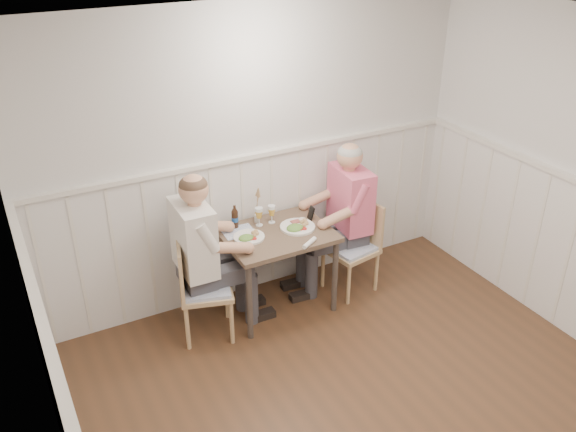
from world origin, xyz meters
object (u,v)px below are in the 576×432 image
object	(u,v)px
dining_table	(277,243)
beer_bottle	(235,218)
chair_left	(199,286)
grass_vase	(256,207)
chair_right	(355,243)
diner_cream	(201,267)
man_in_pink	(345,226)

from	to	relation	value
dining_table	beer_bottle	xyz separation A→B (m)	(-0.28, 0.25, 0.19)
dining_table	chair_left	bearing A→B (deg)	-175.62
dining_table	grass_vase	xyz separation A→B (m)	(-0.07, 0.25, 0.25)
chair_right	grass_vase	xyz separation A→B (m)	(-0.84, 0.32, 0.43)
chair_right	diner_cream	distance (m)	1.47
dining_table	beer_bottle	bearing A→B (deg)	138.13
chair_left	man_in_pink	xyz separation A→B (m)	(1.47, 0.11, 0.12)
chair_right	beer_bottle	distance (m)	1.15
dining_table	chair_right	world-z (taller)	chair_right
chair_right	beer_bottle	bearing A→B (deg)	163.27
dining_table	chair_left	xyz separation A→B (m)	(-0.74, -0.06, -0.17)
chair_right	grass_vase	bearing A→B (deg)	159.35
dining_table	chair_right	size ratio (longest dim) A/B	1.06
chair_left	diner_cream	distance (m)	0.15
beer_bottle	dining_table	bearing A→B (deg)	-41.87
diner_cream	beer_bottle	size ratio (longest dim) A/B	6.92
diner_cream	chair_left	bearing A→B (deg)	-130.65
man_in_pink	diner_cream	xyz separation A→B (m)	(-1.42, -0.05, 0.01)
dining_table	man_in_pink	bearing A→B (deg)	3.96
grass_vase	dining_table	bearing A→B (deg)	-73.86
diner_cream	dining_table	bearing A→B (deg)	-0.21
diner_cream	grass_vase	size ratio (longest dim) A/B	4.28
grass_vase	man_in_pink	bearing A→B (deg)	-14.07
beer_bottle	grass_vase	size ratio (longest dim) A/B	0.62
chair_left	man_in_pink	world-z (taller)	man_in_pink
man_in_pink	grass_vase	distance (m)	0.88
chair_right	man_in_pink	world-z (taller)	man_in_pink
beer_bottle	chair_left	bearing A→B (deg)	-146.89
diner_cream	chair_right	bearing A→B (deg)	-2.70
man_in_pink	grass_vase	world-z (taller)	man_in_pink
man_in_pink	diner_cream	size ratio (longest dim) A/B	0.98
chair_left	man_in_pink	bearing A→B (deg)	4.17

